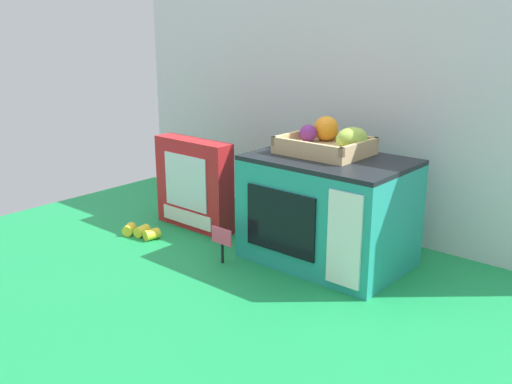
% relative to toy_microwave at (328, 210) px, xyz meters
% --- Properties ---
extents(ground_plane, '(1.70, 1.70, 0.00)m').
position_rel_toy_microwave_xyz_m(ground_plane, '(-0.18, -0.05, -0.14)').
color(ground_plane, '#198C47').
rests_on(ground_plane, ground).
extents(display_back_panel, '(1.61, 0.03, 0.74)m').
position_rel_toy_microwave_xyz_m(display_back_panel, '(-0.18, 0.27, 0.22)').
color(display_back_panel, silver).
rests_on(display_back_panel, ground).
extents(toy_microwave, '(0.41, 0.29, 0.29)m').
position_rel_toy_microwave_xyz_m(toy_microwave, '(0.00, 0.00, 0.00)').
color(toy_microwave, teal).
rests_on(toy_microwave, ground).
extents(food_groups_crate, '(0.23, 0.19, 0.09)m').
position_rel_toy_microwave_xyz_m(food_groups_crate, '(-0.03, 0.05, 0.17)').
color(food_groups_crate, tan).
rests_on(food_groups_crate, toy_microwave).
extents(cookie_set_box, '(0.28, 0.07, 0.28)m').
position_rel_toy_microwave_xyz_m(cookie_set_box, '(-0.47, -0.05, -0.00)').
color(cookie_set_box, red).
rests_on(cookie_set_box, ground).
extents(price_sign, '(0.07, 0.01, 0.10)m').
position_rel_toy_microwave_xyz_m(price_sign, '(-0.20, -0.20, -0.08)').
color(price_sign, black).
rests_on(price_sign, ground).
extents(loose_toy_banana, '(0.13, 0.07, 0.03)m').
position_rel_toy_microwave_xyz_m(loose_toy_banana, '(-0.53, -0.22, -0.13)').
color(loose_toy_banana, yellow).
rests_on(loose_toy_banana, ground).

